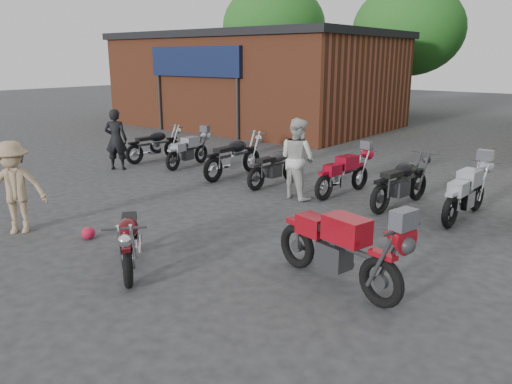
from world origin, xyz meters
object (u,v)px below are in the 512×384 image
Objects in this scene: helmet at (88,233)px; row_bike_3 at (275,164)px; row_bike_1 at (188,149)px; sportbike at (339,244)px; row_bike_6 at (466,190)px; row_bike_2 at (234,154)px; row_bike_0 at (155,143)px; row_bike_5 at (402,179)px; person_dark at (116,139)px; row_bike_4 at (344,172)px; person_tan at (15,188)px; vintage_motorcycle at (129,236)px; person_light at (297,159)px.

row_bike_3 is at bearing 86.97° from helmet.
row_bike_3 reaches higher than row_bike_1.
sportbike is 1.09× the size of row_bike_6.
sportbike is 1.04× the size of row_bike_2.
helmet is at bearing -134.31° from row_bike_0.
row_bike_3 is 3.27m from row_bike_5.
person_dark is 0.86× the size of row_bike_6.
row_bike_4 is at bearing 131.53° from sportbike.
row_bike_3 is at bearing 24.53° from person_tan.
row_bike_6 reaches higher than helmet.
row_bike_0 is 0.96× the size of row_bike_6.
row_bike_0 is at bearing 98.87° from row_bike_4.
row_bike_0 is (-6.22, 5.75, 0.03)m from vintage_motorcycle.
person_light is 5.87m from person_tan.
sportbike is at bearing -160.67° from row_bike_5.
person_dark is at bearing 102.31° from row_bike_6.
person_light is at bearing -91.90° from row_bike_0.
row_bike_5 is (3.55, 5.45, 0.50)m from helmet.
person_dark is at bearing 114.32° from row_bike_2.
person_tan is at bearing 89.10° from person_dark.
person_light is 1.08× the size of person_tan.
row_bike_1 is at bearing 169.13° from vintage_motorcycle.
row_bike_4 is at bearing 158.74° from person_dark.
person_dark is 5.43m from person_tan.
row_bike_6 is (3.52, 0.84, -0.34)m from person_light.
row_bike_5 is at bearing -84.08° from row_bike_0.
person_tan is 6.06m from row_bike_3.
person_dark is 0.92× the size of row_bike_4.
person_tan is at bearing 167.88° from row_bike_3.
sportbike is 8.72m from row_bike_1.
vintage_motorcycle is 7.52m from row_bike_1.
person_dark is 9.45m from row_bike_6.
row_bike_5 is at bearing 155.55° from person_dark.
row_bike_1 is at bearing 89.73° from row_bike_3.
vintage_motorcycle is 6.09m from row_bike_5.
helmet is 1.63m from person_tan.
vintage_motorcycle is 0.98× the size of row_bike_3.
row_bike_1 is 0.85× the size of row_bike_2.
row_bike_5 is (8.09, 0.05, 0.05)m from row_bike_0.
sportbike is 5.88m from row_bike_3.
person_tan reaches higher than row_bike_3.
vintage_motorcycle is 0.88× the size of row_bike_5.
row_bike_6 is at bearing -84.05° from row_bike_4.
row_bike_4 is (6.63, 0.14, -0.01)m from row_bike_0.
row_bike_4 is (6.50, 1.66, -0.33)m from person_dark.
row_bike_3 is (0.28, 5.25, 0.44)m from helmet.
row_bike_6 is (0.44, 4.34, -0.05)m from sportbike.
sportbike reaches higher than row_bike_4.
helmet is (-1.68, 0.35, -0.43)m from vintage_motorcycle.
person_dark is 5.84m from person_light.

